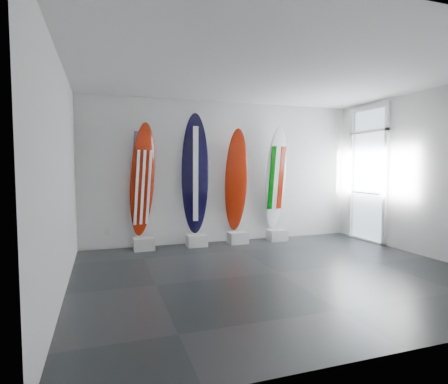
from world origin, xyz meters
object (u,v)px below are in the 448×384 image
object	(u,v)px
surfboard_italy	(276,178)
surfboard_navy	(195,174)
surfboard_usa	(142,181)
surfboard_swiss	(236,181)

from	to	relation	value
surfboard_italy	surfboard_navy	bearing A→B (deg)	172.76
surfboard_usa	surfboard_swiss	size ratio (longest dim) A/B	1.03
surfboard_usa	surfboard_navy	world-z (taller)	surfboard_navy
surfboard_swiss	surfboard_italy	bearing A→B (deg)	2.46
surfboard_navy	surfboard_swiss	world-z (taller)	surfboard_navy
surfboard_navy	surfboard_swiss	size ratio (longest dim) A/B	1.12
surfboard_italy	surfboard_usa	bearing A→B (deg)	172.76
surfboard_swiss	surfboard_italy	size ratio (longest dim) A/B	0.96
surfboard_usa	surfboard_swiss	world-z (taller)	surfboard_usa
surfboard_navy	surfboard_swiss	bearing A→B (deg)	5.28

